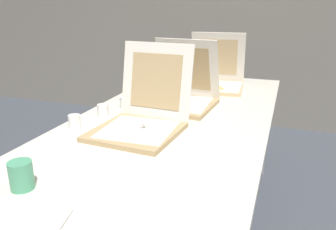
% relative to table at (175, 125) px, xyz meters
% --- Properties ---
extents(wall_back, '(10.00, 0.10, 2.60)m').
position_rel_table_xyz_m(wall_back, '(0.00, 2.21, 0.59)').
color(wall_back, gray).
rests_on(wall_back, ground).
extents(table, '(0.95, 2.15, 0.75)m').
position_rel_table_xyz_m(table, '(0.00, 0.00, 0.00)').
color(table, silver).
rests_on(table, ground).
extents(pizza_box_front, '(0.39, 0.46, 0.38)m').
position_rel_table_xyz_m(pizza_box_front, '(-0.08, -0.25, 0.10)').
color(pizza_box_front, tan).
rests_on(pizza_box_front, table).
extents(pizza_box_middle, '(0.39, 0.39, 0.37)m').
position_rel_table_xyz_m(pizza_box_middle, '(-0.03, 0.19, 0.10)').
color(pizza_box_middle, tan).
rests_on(pizza_box_middle, table).
extents(pizza_box_back, '(0.40, 0.40, 0.37)m').
position_rel_table_xyz_m(pizza_box_back, '(0.07, 0.68, 0.10)').
color(pizza_box_back, tan).
rests_on(pizza_box_back, table).
extents(cup_white_near_center, '(0.06, 0.06, 0.06)m').
position_rel_table_xyz_m(cup_white_near_center, '(-0.35, -0.12, 0.08)').
color(cup_white_near_center, white).
rests_on(cup_white_near_center, table).
extents(cup_white_near_left, '(0.06, 0.06, 0.06)m').
position_rel_table_xyz_m(cup_white_near_left, '(-0.39, -0.32, 0.08)').
color(cup_white_near_left, white).
rests_on(cup_white_near_left, table).
extents(cup_white_mid, '(0.06, 0.06, 0.06)m').
position_rel_table_xyz_m(cup_white_mid, '(-0.31, 0.05, 0.08)').
color(cup_white_mid, white).
rests_on(cup_white_mid, table).
extents(cup_white_far, '(0.06, 0.06, 0.06)m').
position_rel_table_xyz_m(cup_white_far, '(-0.26, 0.38, 0.08)').
color(cup_white_far, white).
rests_on(cup_white_far, table).
extents(cup_printed_front, '(0.07, 0.07, 0.09)m').
position_rel_table_xyz_m(cup_printed_front, '(-0.23, -0.84, 0.09)').
color(cup_printed_front, '#4C9E75').
rests_on(cup_printed_front, table).
extents(napkin_pile, '(0.16, 0.15, 0.01)m').
position_rel_table_xyz_m(napkin_pile, '(-0.05, -0.97, 0.05)').
color(napkin_pile, white).
rests_on(napkin_pile, table).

